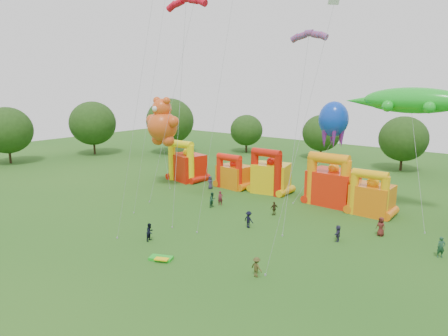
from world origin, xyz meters
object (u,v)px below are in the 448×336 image
Objects in this scene: bouncy_castle_2 at (270,176)px; octopus_kite at (321,153)px; bouncy_castle_0 at (186,165)px; teddy_bear_kite at (162,125)px; gecko_kite at (416,146)px; spectator_0 at (210,182)px; spectator_4 at (274,208)px.

bouncy_castle_2 is 0.49× the size of octopus_kite.
teddy_bear_kite reaches higher than bouncy_castle_0.
bouncy_castle_0 is 0.49× the size of teddy_bear_kite.
teddy_bear_kite is at bearing -152.48° from bouncy_castle_2.
spectator_0 is at bearing -171.79° from gecko_kite.
bouncy_castle_2 is at bearing 23.11° from spectator_0.
bouncy_castle_0 reaches higher than bouncy_castle_2.
octopus_kite reaches higher than bouncy_castle_2.
bouncy_castle_0 is 3.98× the size of spectator_4.
octopus_kite is 10.64m from spectator_4.
bouncy_castle_0 is 8.65m from teddy_bear_kite.
teddy_bear_kite is at bearing -159.69° from octopus_kite.
octopus_kite is at bearing 20.31° from teddy_bear_kite.
spectator_4 is at bearing -146.39° from gecko_kite.
bouncy_castle_0 is 14.49m from bouncy_castle_2.
teddy_bear_kite reaches higher than spectator_4.
octopus_kite is at bearing 13.73° from spectator_0.
spectator_0 is at bearing -164.14° from octopus_kite.
teddy_bear_kite is at bearing -84.88° from bouncy_castle_0.
bouncy_castle_2 is 19.41m from gecko_kite.
bouncy_castle_2 is at bearing -179.76° from gecko_kite.
spectator_0 is (-7.91, -3.73, -1.48)m from bouncy_castle_2.
bouncy_castle_2 is 3.90× the size of spectator_4.
bouncy_castle_2 is at bearing 7.53° from bouncy_castle_0.
octopus_kite reaches higher than spectator_0.
gecko_kite reaches higher than bouncy_castle_2.
spectator_0 is (-26.38, -3.81, -7.43)m from gecko_kite.
spectator_4 is at bearing -17.91° from bouncy_castle_0.
octopus_kite is at bearing 177.58° from gecko_kite.
bouncy_castle_0 is at bearing 161.99° from spectator_0.
bouncy_castle_2 reaches higher than spectator_4.
gecko_kite is 9.06× the size of spectator_4.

